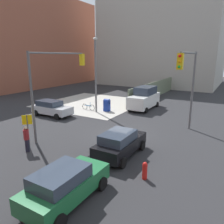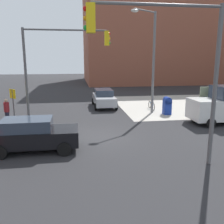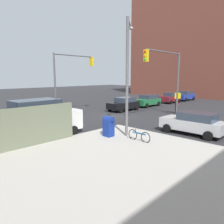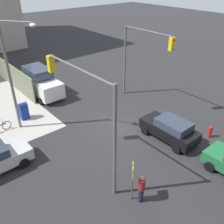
# 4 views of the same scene
# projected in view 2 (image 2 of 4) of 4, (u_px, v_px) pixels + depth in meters

# --- Properties ---
(ground_plane) EXTENTS (120.00, 120.00, 0.00)m
(ground_plane) POSITION_uv_depth(u_px,v_px,m) (96.00, 137.00, 14.50)
(ground_plane) COLOR #28282B
(sidewalk_corner) EXTENTS (12.00, 12.00, 0.01)m
(sidewalk_corner) POSITION_uv_depth(u_px,v_px,m) (179.00, 104.00, 24.52)
(sidewalk_corner) COLOR #ADA89E
(sidewalk_corner) RESTS_ON ground
(building_warehouse_north) EXTENTS (32.00, 18.00, 18.04)m
(building_warehouse_north) POSITION_uv_depth(u_px,v_px,m) (169.00, 34.00, 47.96)
(building_warehouse_north) COLOR #93513D
(building_warehouse_north) RESTS_ON ground
(traffic_signal_nw_corner) EXTENTS (6.11, 0.36, 6.50)m
(traffic_signal_nw_corner) POSITION_uv_depth(u_px,v_px,m) (59.00, 55.00, 17.55)
(traffic_signal_nw_corner) COLOR #59595B
(traffic_signal_nw_corner) RESTS_ON ground
(traffic_signal_se_corner) EXTENTS (5.37, 0.36, 6.50)m
(traffic_signal_se_corner) POSITION_uv_depth(u_px,v_px,m) (169.00, 54.00, 9.54)
(traffic_signal_se_corner) COLOR #59595B
(traffic_signal_se_corner) RESTS_ON ground
(street_lamp_corner) EXTENTS (2.34, 1.66, 8.00)m
(street_lamp_corner) POSITION_uv_depth(u_px,v_px,m) (151.00, 55.00, 19.62)
(street_lamp_corner) COLOR slate
(street_lamp_corner) RESTS_ON ground
(warning_sign_two_way) EXTENTS (0.48, 0.48, 2.40)m
(warning_sign_two_way) POSITION_uv_depth(u_px,v_px,m) (13.00, 100.00, 17.32)
(warning_sign_two_way) COLOR #4C4C4C
(warning_sign_two_way) RESTS_ON ground
(mailbox_blue) EXTENTS (0.56, 0.64, 1.43)m
(mailbox_blue) POSITION_uv_depth(u_px,v_px,m) (167.00, 105.00, 20.08)
(mailbox_blue) COLOR navy
(mailbox_blue) RESTS_ON ground
(sedan_silver) EXTENTS (2.02, 4.42, 1.62)m
(sedan_silver) POSITION_uv_depth(u_px,v_px,m) (104.00, 98.00, 23.25)
(sedan_silver) COLOR #B7BABF
(sedan_silver) RESTS_ON ground
(sedan_black) EXTENTS (4.19, 2.02, 1.62)m
(sedan_black) POSITION_uv_depth(u_px,v_px,m) (33.00, 134.00, 12.13)
(sedan_black) COLOR black
(sedan_black) RESTS_ON ground
(pedestrian_crossing) EXTENTS (0.36, 0.36, 1.75)m
(pedestrian_crossing) POSITION_uv_depth(u_px,v_px,m) (7.00, 111.00, 17.13)
(pedestrian_crossing) COLOR maroon
(pedestrian_crossing) RESTS_ON ground
(bicycle_leaning_on_fence) EXTENTS (0.05, 1.75, 0.97)m
(bicycle_leaning_on_fence) POSITION_uv_depth(u_px,v_px,m) (151.00, 105.00, 22.21)
(bicycle_leaning_on_fence) COLOR black
(bicycle_leaning_on_fence) RESTS_ON ground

